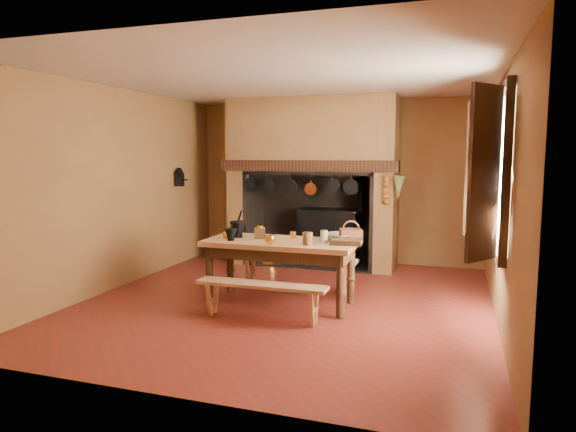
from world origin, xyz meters
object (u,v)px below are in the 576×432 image
at_px(work_table, 281,250).
at_px(coffee_grinder, 260,232).
at_px(bench_front, 261,292).
at_px(wicker_basket, 351,234).
at_px(mixing_bowl, 338,237).
at_px(iron_range, 329,235).

distance_m(work_table, coffee_grinder, 0.37).
height_order(bench_front, wicker_basket, wicker_basket).
distance_m(mixing_bowl, wicker_basket, 0.16).
xyz_separation_m(mixing_bowl, wicker_basket, (0.16, -0.00, 0.04)).
relative_size(coffee_grinder, wicker_basket, 0.65).
distance_m(work_table, bench_front, 0.76).
height_order(coffee_grinder, wicker_basket, wicker_basket).
bearing_deg(iron_range, coffee_grinder, -96.88).
bearing_deg(coffee_grinder, mixing_bowl, -9.58).
xyz_separation_m(work_table, mixing_bowl, (0.68, 0.24, 0.17)).
height_order(work_table, bench_front, work_table).
distance_m(work_table, wicker_basket, 0.89).
bearing_deg(coffee_grinder, wicker_basket, -11.02).
bearing_deg(mixing_bowl, wicker_basket, -0.92).
relative_size(bench_front, mixing_bowl, 4.34).
bearing_deg(wicker_basket, iron_range, 89.33).
distance_m(iron_range, wicker_basket, 2.51).
xyz_separation_m(iron_range, work_table, (-0.00, -2.57, 0.20)).
relative_size(iron_range, wicker_basket, 5.04).
bearing_deg(mixing_bowl, coffee_grinder, -170.23).
distance_m(bench_front, wicker_basket, 1.36).
xyz_separation_m(work_table, wicker_basket, (0.84, 0.23, 0.21)).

